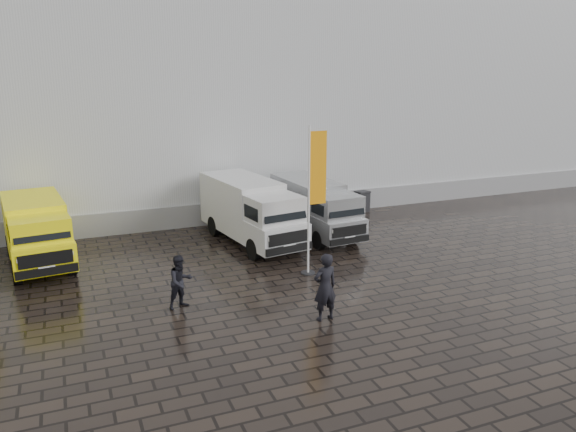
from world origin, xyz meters
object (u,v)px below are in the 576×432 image
object	(u,v)px
flagpole	(314,192)
van_yellow	(37,234)
van_silver	(316,209)
van_white	(251,213)
person_tent	(181,282)
person_front	(325,287)
wheelie_bin	(362,201)

from	to	relation	value
flagpole	van_yellow	bearing A→B (deg)	153.20
van_silver	flagpole	distance (m)	4.79
van_white	person_tent	size ratio (longest dim) A/B	3.61
van_white	person_front	xyz separation A→B (m)	(-0.34, -7.55, -0.28)
flagpole	person_front	bearing A→B (deg)	-109.41
wheelie_bin	van_yellow	bearing A→B (deg)	-176.28
person_tent	wheelie_bin	bearing A→B (deg)	16.73
person_front	van_silver	bearing A→B (deg)	-118.11
van_white	van_silver	size ratio (longest dim) A/B	1.11
flagpole	van_white	bearing A→B (deg)	102.68
flagpole	person_tent	world-z (taller)	flagpole
van_white	person_tent	world-z (taller)	van_white
wheelie_bin	person_front	size ratio (longest dim) A/B	0.51
person_front	van_white	bearing A→B (deg)	-97.75
flagpole	person_front	size ratio (longest dim) A/B	2.59
person_front	person_tent	bearing A→B (deg)	-38.51
van_yellow	person_front	size ratio (longest dim) A/B	2.55
van_silver	person_tent	distance (m)	8.55
person_front	person_tent	size ratio (longest dim) A/B	1.22
person_tent	flagpole	bearing A→B (deg)	-6.76
van_white	person_tent	distance (m)	6.52
person_tent	van_white	bearing A→B (deg)	32.56
van_yellow	van_silver	xyz separation A→B (m)	(10.78, -0.44, -0.02)
person_front	flagpole	bearing A→B (deg)	-114.60
van_yellow	person_tent	xyz separation A→B (m)	(4.00, -5.63, -0.35)
van_white	wheelie_bin	size ratio (longest dim) A/B	5.80
flagpole	person_tent	distance (m)	5.38
person_front	van_yellow	bearing A→B (deg)	-51.65
van_silver	person_front	xyz separation A→B (m)	(-3.19, -7.55, -0.16)
van_silver	wheelie_bin	xyz separation A→B (m)	(3.84, 2.83, -0.64)
wheelie_bin	person_tent	size ratio (longest dim) A/B	0.62
flagpole	person_front	distance (m)	4.19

